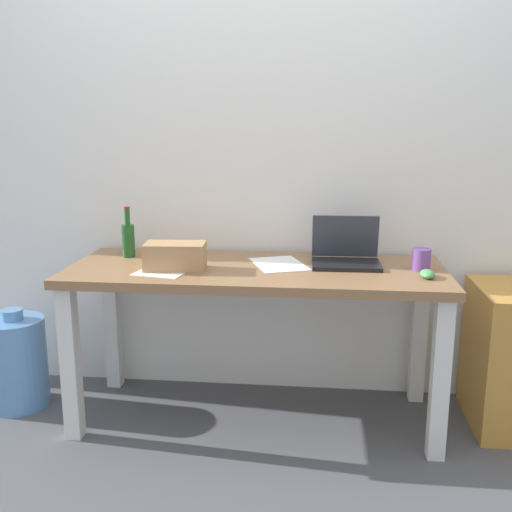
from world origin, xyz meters
name	(u,v)px	position (x,y,z in m)	size (l,w,h in m)	color
ground_plane	(256,416)	(0.00, 0.00, 0.00)	(8.00, 8.00, 0.00)	#515459
back_wall	(264,134)	(0.00, 0.39, 1.30)	(5.20, 0.08, 2.60)	white
desk	(256,290)	(0.00, 0.00, 0.62)	(1.67, 0.65, 0.73)	olive
laptop_right	(346,255)	(0.40, 0.09, 0.77)	(0.31, 0.25, 0.21)	black
beer_bottle	(128,239)	(-0.63, 0.14, 0.82)	(0.06, 0.06, 0.24)	#1E5123
computer_mouse	(428,274)	(0.73, -0.11, 0.74)	(0.06, 0.10, 0.03)	#4C9E56
cardboard_box	(175,256)	(-0.35, -0.08, 0.79)	(0.26, 0.15, 0.12)	tan
coffee_mug	(421,260)	(0.72, 0.02, 0.78)	(0.08, 0.08, 0.10)	#724799
paper_sheet_near_back	(279,264)	(0.10, 0.06, 0.73)	(0.21, 0.30, 0.00)	white
paper_sheet_front_left	(167,269)	(-0.38, -0.09, 0.73)	(0.21, 0.30, 0.00)	white
water_cooler_jug	(17,362)	(-1.17, 0.00, 0.22)	(0.29, 0.29, 0.49)	#598CC6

